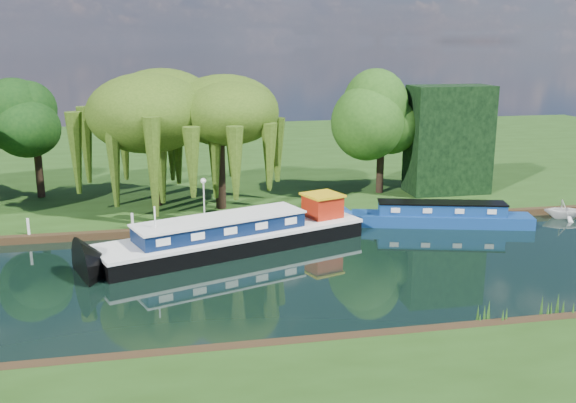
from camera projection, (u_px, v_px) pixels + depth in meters
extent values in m
plane|color=black|center=(209.00, 280.00, 31.98)|extent=(120.00, 120.00, 0.00)
cube|color=#1B350E|center=(183.00, 158.00, 64.29)|extent=(120.00, 52.00, 0.45)
cube|color=black|center=(235.00, 243.00, 36.63)|extent=(15.76, 8.54, 1.03)
cube|color=silver|center=(235.00, 233.00, 36.48)|extent=(15.86, 8.63, 0.19)
cube|color=#0A1939|center=(221.00, 226.00, 35.93)|extent=(9.89, 5.62, 0.82)
cube|color=silver|center=(220.00, 218.00, 35.81)|extent=(10.11, 5.84, 0.10)
cube|color=#971C0B|center=(323.00, 206.00, 39.33)|extent=(2.43, 2.43, 1.29)
cube|color=gold|center=(323.00, 195.00, 39.16)|extent=(2.71, 2.71, 0.14)
cylinder|color=silver|center=(155.00, 225.00, 33.87)|extent=(0.09, 0.09, 2.07)
cube|color=navy|center=(441.00, 220.00, 41.45)|extent=(11.59, 4.81, 0.86)
cube|color=navy|center=(442.00, 209.00, 41.26)|extent=(8.13, 3.46, 0.72)
cube|color=black|center=(442.00, 203.00, 41.16)|extent=(8.25, 3.58, 0.10)
cube|color=silver|center=(396.00, 210.00, 40.73)|extent=(0.57, 0.19, 0.31)
cube|color=silver|center=(427.00, 211.00, 40.60)|extent=(0.57, 0.19, 0.31)
cube|color=silver|center=(460.00, 211.00, 40.48)|extent=(0.57, 0.19, 0.31)
cube|color=silver|center=(492.00, 212.00, 40.35)|extent=(0.57, 0.19, 0.31)
imported|color=silver|center=(563.00, 218.00, 43.20)|extent=(3.12, 2.87, 1.38)
cylinder|color=black|center=(156.00, 168.00, 44.20)|extent=(0.69, 0.69, 5.29)
ellipsoid|color=#29440E|center=(153.00, 112.00, 43.27)|extent=(7.38, 7.38, 4.77)
cylinder|color=black|center=(220.00, 173.00, 43.49)|extent=(0.69, 0.69, 4.87)
ellipsoid|color=#29440E|center=(219.00, 121.00, 42.64)|extent=(6.65, 6.65, 4.30)
cylinder|color=black|center=(38.00, 157.00, 46.44)|extent=(0.50, 0.50, 6.02)
ellipsoid|color=black|center=(35.00, 123.00, 45.84)|extent=(4.82, 4.82, 4.82)
cylinder|color=black|center=(381.00, 153.00, 47.87)|extent=(0.60, 0.60, 6.04)
ellipsoid|color=#1E4411|center=(382.00, 120.00, 47.27)|extent=(4.83, 4.83, 4.83)
cube|color=black|center=(449.00, 140.00, 47.81)|extent=(6.00, 3.00, 8.00)
cylinder|color=silver|center=(204.00, 200.00, 41.70)|extent=(0.10, 0.10, 2.20)
sphere|color=white|center=(203.00, 181.00, 41.38)|extent=(0.36, 0.36, 0.36)
cylinder|color=silver|center=(28.00, 226.00, 37.86)|extent=(0.16, 0.16, 1.00)
cylinder|color=silver|center=(132.00, 221.00, 38.99)|extent=(0.16, 0.16, 1.00)
cylinder|color=silver|center=(247.00, 215.00, 40.31)|extent=(0.16, 0.16, 1.00)
cylinder|color=silver|center=(339.00, 210.00, 41.44)|extent=(0.16, 0.16, 1.00)
cone|color=#1A4913|center=(553.00, 308.00, 27.26)|extent=(1.20, 1.20, 1.10)
cone|color=#1A4913|center=(489.00, 315.00, 26.60)|extent=(1.20, 1.20, 1.10)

